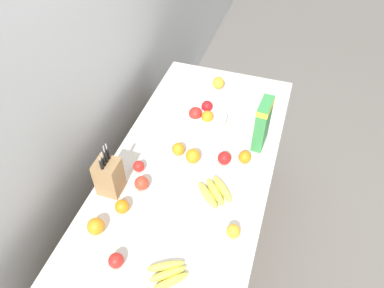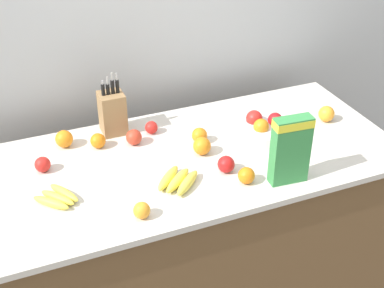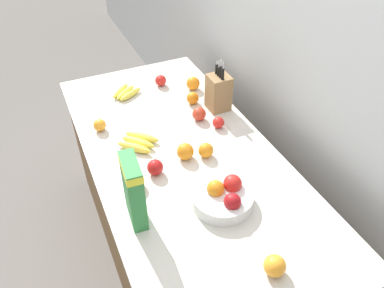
# 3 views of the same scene
# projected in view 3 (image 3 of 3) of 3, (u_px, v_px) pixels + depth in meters

# --- Properties ---
(ground_plane) EXTENTS (14.00, 14.00, 0.00)m
(ground_plane) POSITION_uv_depth(u_px,v_px,m) (184.00, 255.00, 2.50)
(ground_plane) COLOR slate
(wall_back) EXTENTS (9.00, 0.06, 2.60)m
(wall_back) POSITION_uv_depth(u_px,v_px,m) (303.00, 58.00, 1.89)
(wall_back) COLOR silver
(wall_back) RESTS_ON ground_plane
(counter) EXTENTS (1.97, 0.92, 0.90)m
(counter) POSITION_uv_depth(u_px,v_px,m) (183.00, 210.00, 2.21)
(counter) COLOR brown
(counter) RESTS_ON ground_plane
(knife_block) EXTENTS (0.12, 0.12, 0.33)m
(knife_block) POSITION_uv_depth(u_px,v_px,m) (219.00, 92.00, 2.17)
(knife_block) COLOR #937047
(knife_block) RESTS_ON counter
(cereal_box) EXTENTS (0.17, 0.08, 0.32)m
(cereal_box) POSITION_uv_depth(u_px,v_px,m) (133.00, 189.00, 1.50)
(cereal_box) COLOR #338442
(cereal_box) RESTS_ON counter
(fruit_bowl) EXTENTS (0.27, 0.27, 0.12)m
(fruit_bowl) POSITION_uv_depth(u_px,v_px,m) (223.00, 196.00, 1.64)
(fruit_bowl) COLOR silver
(fruit_bowl) RESTS_ON counter
(banana_bunch_left) EXTENTS (0.20, 0.21, 0.04)m
(banana_bunch_left) POSITION_uv_depth(u_px,v_px,m) (125.00, 93.00, 2.34)
(banana_bunch_left) COLOR yellow
(banana_bunch_left) RESTS_ON counter
(banana_bunch_right) EXTENTS (0.23, 0.23, 0.04)m
(banana_bunch_right) POSITION_uv_depth(u_px,v_px,m) (138.00, 142.00, 1.96)
(banana_bunch_right) COLOR yellow
(banana_bunch_right) RESTS_ON counter
(apple_rear) EXTENTS (0.07, 0.07, 0.07)m
(apple_rear) POSITION_uv_depth(u_px,v_px,m) (161.00, 80.00, 2.43)
(apple_rear) COLOR red
(apple_rear) RESTS_ON counter
(apple_rightmost) EXTENTS (0.08, 0.08, 0.08)m
(apple_rightmost) POSITION_uv_depth(u_px,v_px,m) (155.00, 167.00, 1.79)
(apple_rightmost) COLOR red
(apple_rightmost) RESTS_ON counter
(apple_near_bananas) EXTENTS (0.08, 0.08, 0.08)m
(apple_near_bananas) POSITION_uv_depth(u_px,v_px,m) (199.00, 114.00, 2.13)
(apple_near_bananas) COLOR red
(apple_near_bananas) RESTS_ON counter
(apple_middle) EXTENTS (0.07, 0.07, 0.07)m
(apple_middle) POSITION_uv_depth(u_px,v_px,m) (218.00, 123.00, 2.08)
(apple_middle) COLOR red
(apple_middle) RESTS_ON counter
(orange_mid_right) EXTENTS (0.08, 0.08, 0.08)m
(orange_mid_right) POSITION_uv_depth(u_px,v_px,m) (136.00, 180.00, 1.72)
(orange_mid_right) COLOR orange
(orange_mid_right) RESTS_ON counter
(orange_back_center) EXTENTS (0.09, 0.09, 0.09)m
(orange_back_center) POSITION_uv_depth(u_px,v_px,m) (185.00, 151.00, 1.87)
(orange_back_center) COLOR orange
(orange_back_center) RESTS_ON counter
(orange_by_cereal) EXTENTS (0.08, 0.08, 0.08)m
(orange_by_cereal) POSITION_uv_depth(u_px,v_px,m) (275.00, 266.00, 1.38)
(orange_by_cereal) COLOR orange
(orange_by_cereal) RESTS_ON counter
(orange_front_center) EXTENTS (0.07, 0.07, 0.07)m
(orange_front_center) POSITION_uv_depth(u_px,v_px,m) (193.00, 98.00, 2.26)
(orange_front_center) COLOR orange
(orange_front_center) RESTS_ON counter
(orange_mid_left) EXTENTS (0.09, 0.09, 0.09)m
(orange_mid_left) POSITION_uv_depth(u_px,v_px,m) (193.00, 83.00, 2.38)
(orange_mid_left) COLOR orange
(orange_mid_left) RESTS_ON counter
(orange_near_bowl) EXTENTS (0.07, 0.07, 0.07)m
(orange_near_bowl) POSITION_uv_depth(u_px,v_px,m) (100.00, 125.00, 2.05)
(orange_near_bowl) COLOR orange
(orange_near_bowl) RESTS_ON counter
(orange_front_right) EXTENTS (0.08, 0.08, 0.08)m
(orange_front_right) POSITION_uv_depth(u_px,v_px,m) (206.00, 150.00, 1.88)
(orange_front_right) COLOR orange
(orange_front_right) RESTS_ON counter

